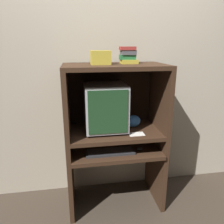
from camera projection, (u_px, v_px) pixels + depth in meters
The scene contains 12 objects.
ground_plane at pixel (119, 218), 2.07m from camera, with size 12.00×12.00×0.00m, color #3D3328.
wall_back at pixel (109, 73), 2.24m from camera, with size 6.00×0.06×2.60m.
desk_base at pixel (115, 169), 2.17m from camera, with size 0.91×0.54×0.62m.
desk_monitor_shelf at pixel (115, 134), 2.10m from camera, with size 0.91×0.52×0.17m.
hutch_upper at pixel (114, 88), 2.00m from camera, with size 0.91×0.52×0.62m.
crt_monitor at pixel (105, 107), 2.03m from camera, with size 0.38×0.39×0.44m.
keyboard at pixel (110, 152), 2.00m from camera, with size 0.45×0.15×0.03m.
mouse at pixel (140, 149), 2.06m from camera, with size 0.06×0.04×0.03m.
snack_bag at pixel (133, 121), 2.15m from camera, with size 0.14×0.11×0.12m.
book_stack at pixel (128, 56), 1.94m from camera, with size 0.16×0.12×0.15m.
paper_card at pixel (137, 134), 1.98m from camera, with size 0.14×0.09×0.00m.
storage_box at pixel (101, 58), 1.87m from camera, with size 0.17×0.14×0.12m.
Camera 1 is at (-0.34, -1.65, 1.56)m, focal length 35.00 mm.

